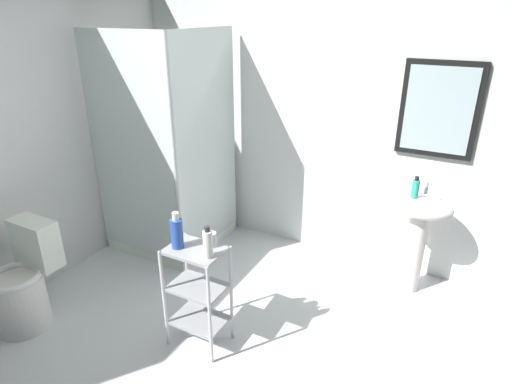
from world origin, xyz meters
name	(u,v)px	position (x,y,z in m)	size (l,w,h in m)	color
ground_plane	(215,375)	(0.00, 0.00, -0.01)	(4.20, 4.20, 0.02)	silver
wall_back	(327,119)	(0.01, 1.85, 1.25)	(4.20, 0.14, 2.50)	white
shower_stall	(173,202)	(-1.22, 1.18, 0.46)	(0.92, 0.92, 2.00)	white
pedestal_sink	(418,226)	(0.92, 1.52, 0.58)	(0.46, 0.37, 0.81)	white
sink_faucet	(426,188)	(0.92, 1.64, 0.86)	(0.03, 0.03, 0.10)	silver
toilet	(24,285)	(-1.48, -0.21, 0.31)	(0.37, 0.49, 0.76)	white
storage_cart	(198,289)	(-0.25, 0.21, 0.44)	(0.38, 0.28, 0.74)	silver
hand_soap_bottle	(415,188)	(0.85, 1.52, 0.89)	(0.05, 0.05, 0.17)	#2DBC99
lotion_bottle_white	(208,244)	(-0.12, 0.17, 0.83)	(0.06, 0.06, 0.21)	silver
shampoo_bottle_blue	(177,232)	(-0.36, 0.18, 0.85)	(0.08, 0.08, 0.24)	#2950B2
rinse_cup	(211,239)	(-0.18, 0.29, 0.79)	(0.07, 0.07, 0.09)	silver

